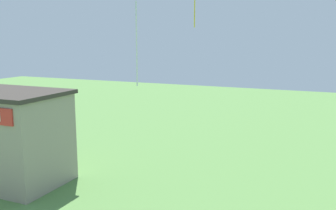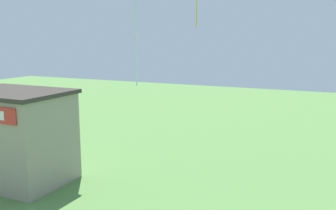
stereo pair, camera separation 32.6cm
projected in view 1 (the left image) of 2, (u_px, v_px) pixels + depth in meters
The scene contains 1 object.
seaside_building at pixel (10, 137), 22.38m from camera, with size 6.70×4.70×5.59m.
Camera 1 is at (5.63, -5.40, 8.63)m, focal length 40.00 mm.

